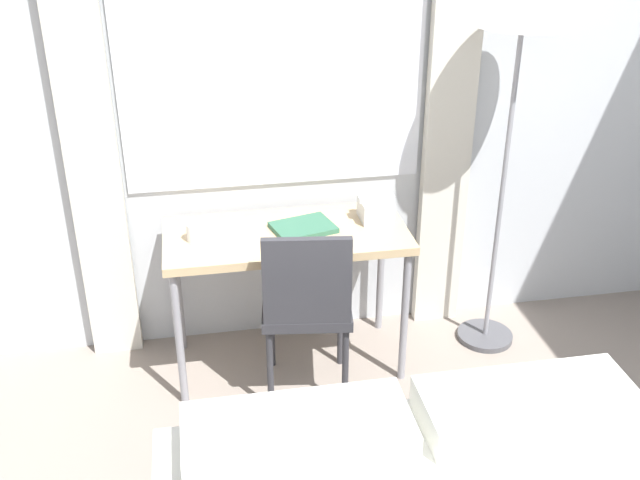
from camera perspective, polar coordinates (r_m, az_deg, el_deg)
The scene contains 7 objects.
wall_back_with_window at distance 3.58m, azimuth -1.45°, elevation 12.11°, with size 5.11×0.13×2.70m.
desk at distance 3.50m, azimuth -2.58°, elevation -0.37°, with size 1.13×0.53×0.74m.
desk_chair at distance 3.35m, azimuth -1.02°, elevation -4.68°, with size 0.45×0.45×0.89m.
standing_lamp at distance 3.49m, azimuth 15.12°, elevation 15.28°, with size 0.43×0.43×1.84m.
telephone at distance 3.57m, azimuth 4.26°, elevation 2.39°, with size 0.17×0.16×0.12m.
book at distance 3.47m, azimuth -1.29°, elevation 0.98°, with size 0.32×0.27×0.02m.
mug at distance 3.41m, azimuth -9.45°, elevation 0.60°, with size 0.08×0.08×0.08m.
Camera 1 is at (-0.55, -0.37, 2.28)m, focal length 42.00 mm.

